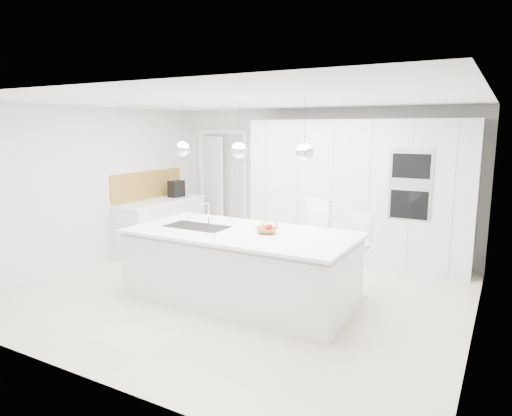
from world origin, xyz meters
The scene contains 27 objects.
floor centered at (0.00, 0.00, 0.00)m, with size 5.50×5.50×0.00m, color beige.
wall_back centered at (0.00, 2.50, 1.25)m, with size 5.50×5.50×0.00m, color silver.
wall_left centered at (-2.75, 0.00, 1.25)m, with size 5.00×5.00×0.00m, color silver.
ceiling centered at (0.00, 0.00, 2.50)m, with size 5.50×5.50×0.00m, color white.
tall_cabinets centered at (0.80, 2.20, 1.15)m, with size 3.60×0.60×2.30m, color silver.
oven_stack centered at (1.70, 1.89, 1.35)m, with size 0.62×0.04×1.05m, color #A5A5A8, non-canonical shape.
doorway_frame centered at (-1.95, 2.47, 1.02)m, with size 1.11×0.08×2.13m, color white, non-canonical shape.
hallway_door centered at (-2.20, 2.42, 1.00)m, with size 0.82×0.04×2.00m, color white.
radiator centered at (-1.63, 2.46, 0.85)m, with size 0.32×0.04×1.40m, color white, non-canonical shape.
left_base_cabinets centered at (-2.45, 1.20, 0.43)m, with size 0.60×1.80×0.86m, color silver.
left_worktop centered at (-2.45, 1.20, 0.88)m, with size 0.62×1.82×0.04m, color white.
oak_backsplash centered at (-2.74, 1.20, 1.15)m, with size 0.02×1.80×0.50m, color olive.
island_base centered at (0.10, -0.30, 0.43)m, with size 2.80×1.20×0.86m, color silver.
island_worktop centered at (0.10, -0.25, 0.88)m, with size 2.84×1.40×0.04m, color white.
island_sink centered at (-0.55, -0.30, 0.82)m, with size 0.84×0.44×0.18m, color #3F3F42, non-canonical shape.
island_tap centered at (-0.50, -0.10, 1.05)m, with size 0.02×0.02×0.30m, color white.
pendant_left centered at (-0.75, -0.30, 1.90)m, with size 0.20×0.20×0.20m, color white.
pendant_mid centered at (0.10, -0.30, 1.90)m, with size 0.20×0.20×0.20m, color white.
pendant_right centered at (0.95, -0.30, 1.90)m, with size 0.20×0.20×0.20m, color white.
fruit_bowl centered at (0.42, -0.19, 0.93)m, with size 0.28×0.28×0.07m, color olive.
espresso_machine centered at (-2.43, 1.62, 1.05)m, with size 0.18×0.28×0.30m, color black.
bar_stool_left centered at (0.75, 0.53, 0.61)m, with size 0.40×0.56×1.22m, color white, non-canonical shape.
bar_stool_right centered at (1.31, 0.58, 0.53)m, with size 0.35×0.49×1.06m, color white, non-canonical shape.
apple_a centered at (0.41, -0.15, 0.97)m, with size 0.07×0.07×0.07m, color red.
apple_b centered at (0.43, -0.13, 0.97)m, with size 0.08×0.08×0.08m, color red.
apple_c centered at (0.46, -0.20, 0.97)m, with size 0.08×0.08×0.08m, color red.
banana_bunch centered at (0.46, -0.16, 1.01)m, with size 0.20×0.20×0.03m, color gold.
Camera 1 is at (2.95, -5.00, 2.17)m, focal length 32.00 mm.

